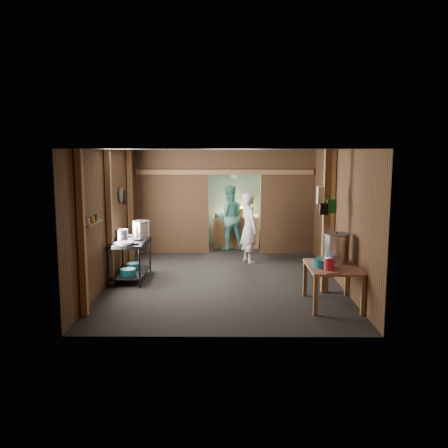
{
  "coord_description": "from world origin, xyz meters",
  "views": [
    {
      "loc": [
        0.07,
        -10.02,
        2.57
      ],
      "look_at": [
        0.0,
        -0.2,
        1.1
      ],
      "focal_mm": 39.23,
      "sensor_mm": 36.0,
      "label": 1
    }
  ],
  "objects_px": {
    "pink_bucket": "(329,264)",
    "stove_pot_large": "(141,229)",
    "stock_pot": "(336,248)",
    "cook": "(249,228)",
    "prep_table": "(332,285)",
    "gas_range": "(131,260)",
    "yellow_tub": "(244,212)"
  },
  "relations": [
    {
      "from": "stove_pot_large",
      "to": "stock_pot",
      "type": "distance_m",
      "value": 4.03
    },
    {
      "from": "stove_pot_large",
      "to": "yellow_tub",
      "type": "distance_m",
      "value": 3.74
    },
    {
      "from": "prep_table",
      "to": "yellow_tub",
      "type": "xyz_separation_m",
      "value": [
        -1.33,
        5.0,
        0.62
      ]
    },
    {
      "from": "prep_table",
      "to": "stove_pot_large",
      "type": "height_order",
      "value": "stove_pot_large"
    },
    {
      "from": "gas_range",
      "to": "pink_bucket",
      "type": "bearing_deg",
      "value": -27.99
    },
    {
      "from": "stove_pot_large",
      "to": "cook",
      "type": "xyz_separation_m",
      "value": [
        2.28,
        1.19,
        -0.15
      ]
    },
    {
      "from": "stock_pot",
      "to": "stove_pot_large",
      "type": "bearing_deg",
      "value": 155.21
    },
    {
      "from": "prep_table",
      "to": "cook",
      "type": "xyz_separation_m",
      "value": [
        -1.26,
        3.17,
        0.48
      ]
    },
    {
      "from": "prep_table",
      "to": "pink_bucket",
      "type": "xyz_separation_m",
      "value": [
        -0.12,
        -0.28,
        0.44
      ]
    },
    {
      "from": "prep_table",
      "to": "stock_pot",
      "type": "bearing_deg",
      "value": 68.84
    },
    {
      "from": "stock_pot",
      "to": "cook",
      "type": "relative_size",
      "value": 0.32
    },
    {
      "from": "stock_pot",
      "to": "yellow_tub",
      "type": "distance_m",
      "value": 4.92
    },
    {
      "from": "prep_table",
      "to": "stock_pot",
      "type": "xyz_separation_m",
      "value": [
        0.12,
        0.3,
        0.57
      ]
    },
    {
      "from": "stove_pot_large",
      "to": "yellow_tub",
      "type": "relative_size",
      "value": 0.91
    },
    {
      "from": "gas_range",
      "to": "stock_pot",
      "type": "height_order",
      "value": "stock_pot"
    },
    {
      "from": "prep_table",
      "to": "pink_bucket",
      "type": "height_order",
      "value": "pink_bucket"
    },
    {
      "from": "cook",
      "to": "yellow_tub",
      "type": "bearing_deg",
      "value": -21.36
    },
    {
      "from": "gas_range",
      "to": "prep_table",
      "type": "relative_size",
      "value": 1.2
    },
    {
      "from": "stock_pot",
      "to": "pink_bucket",
      "type": "distance_m",
      "value": 0.64
    },
    {
      "from": "gas_range",
      "to": "stove_pot_large",
      "type": "xyz_separation_m",
      "value": [
        0.17,
        0.36,
        0.56
      ]
    },
    {
      "from": "stock_pot",
      "to": "cook",
      "type": "bearing_deg",
      "value": 115.61
    },
    {
      "from": "pink_bucket",
      "to": "yellow_tub",
      "type": "relative_size",
      "value": 0.51
    },
    {
      "from": "prep_table",
      "to": "cook",
      "type": "relative_size",
      "value": 0.7
    },
    {
      "from": "gas_range",
      "to": "prep_table",
      "type": "height_order",
      "value": "gas_range"
    },
    {
      "from": "prep_table",
      "to": "pink_bucket",
      "type": "relative_size",
      "value": 5.72
    },
    {
      "from": "yellow_tub",
      "to": "gas_range",
      "type": "bearing_deg",
      "value": -125.27
    },
    {
      "from": "gas_range",
      "to": "cook",
      "type": "distance_m",
      "value": 2.92
    },
    {
      "from": "stove_pot_large",
      "to": "stock_pot",
      "type": "bearing_deg",
      "value": -24.79
    },
    {
      "from": "gas_range",
      "to": "stove_pot_large",
      "type": "relative_size",
      "value": 3.81
    },
    {
      "from": "pink_bucket",
      "to": "yellow_tub",
      "type": "distance_m",
      "value": 5.42
    },
    {
      "from": "pink_bucket",
      "to": "stove_pot_large",
      "type": "bearing_deg",
      "value": 146.47
    },
    {
      "from": "cook",
      "to": "pink_bucket",
      "type": "bearing_deg",
      "value": 174.96
    }
  ]
}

